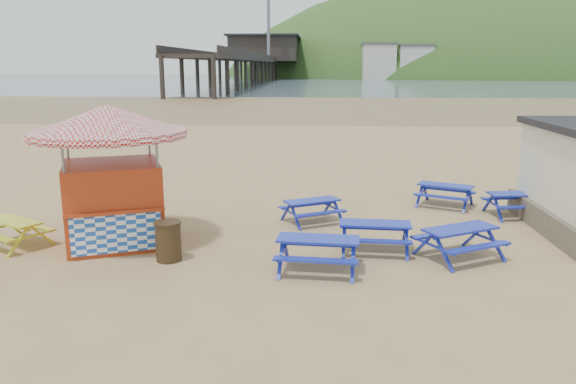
# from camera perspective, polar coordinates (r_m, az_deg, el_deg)

# --- Properties ---
(ground) EXTENTS (400.00, 400.00, 0.00)m
(ground) POSITION_cam_1_polar(r_m,az_deg,el_deg) (15.75, 1.49, -4.78)
(ground) COLOR tan
(ground) RESTS_ON ground
(wet_sand) EXTENTS (400.00, 400.00, 0.00)m
(wet_sand) POSITION_cam_1_polar(r_m,az_deg,el_deg) (70.17, 2.71, 8.89)
(wet_sand) COLOR olive
(wet_sand) RESTS_ON ground
(sea) EXTENTS (400.00, 400.00, 0.00)m
(sea) POSITION_cam_1_polar(r_m,az_deg,el_deg) (185.07, 2.93, 11.30)
(sea) COLOR #42535F
(sea) RESTS_ON ground
(picnic_table_blue_a) EXTENTS (2.14, 2.01, 0.71)m
(picnic_table_blue_a) POSITION_cam_1_polar(r_m,az_deg,el_deg) (17.29, 2.47, -1.95)
(picnic_table_blue_a) COLOR #1A109C
(picnic_table_blue_a) RESTS_ON ground
(picnic_table_blue_b) EXTENTS (2.26, 2.10, 0.76)m
(picnic_table_blue_b) POSITION_cam_1_polar(r_m,az_deg,el_deg) (19.98, 15.66, -0.34)
(picnic_table_blue_b) COLOR #1A109C
(picnic_table_blue_b) RESTS_ON ground
(picnic_table_blue_c) EXTENTS (1.99, 1.68, 0.76)m
(picnic_table_blue_c) POSITION_cam_1_polar(r_m,az_deg,el_deg) (19.42, 22.23, -1.19)
(picnic_table_blue_c) COLOR #1A109C
(picnic_table_blue_c) RESTS_ON ground
(picnic_table_blue_d) EXTENTS (2.04, 1.71, 0.80)m
(picnic_table_blue_d) POSITION_cam_1_polar(r_m,az_deg,el_deg) (13.30, 3.06, -6.32)
(picnic_table_blue_d) COLOR #1A109C
(picnic_table_blue_d) RESTS_ON ground
(picnic_table_blue_e) EXTENTS (1.93, 1.61, 0.77)m
(picnic_table_blue_e) POSITION_cam_1_polar(r_m,az_deg,el_deg) (14.82, 8.81, -4.51)
(picnic_table_blue_e) COLOR #1A109C
(picnic_table_blue_e) RESTS_ON ground
(picnic_table_blue_f) EXTENTS (2.41, 2.26, 0.80)m
(picnic_table_blue_f) POSITION_cam_1_polar(r_m,az_deg,el_deg) (14.73, 17.02, -4.97)
(picnic_table_blue_f) COLOR #1A109C
(picnic_table_blue_f) RESTS_ON ground
(picnic_table_yellow) EXTENTS (2.17, 2.06, 0.71)m
(picnic_table_yellow) POSITION_cam_1_polar(r_m,az_deg,el_deg) (16.74, -26.02, -3.77)
(picnic_table_yellow) COLOR gold
(picnic_table_yellow) RESTS_ON ground
(ice_cream_kiosk) EXTENTS (5.45, 5.45, 3.76)m
(ice_cream_kiosk) POSITION_cam_1_polar(r_m,az_deg,el_deg) (15.61, -17.59, 3.39)
(ice_cream_kiosk) COLOR #9B2F13
(ice_cream_kiosk) RESTS_ON ground
(litter_bin) EXTENTS (0.68, 0.68, 0.99)m
(litter_bin) POSITION_cam_1_polar(r_m,az_deg,el_deg) (14.22, -12.06, -4.87)
(litter_bin) COLOR #372514
(litter_bin) RESTS_ON ground
(pier) EXTENTS (24.00, 220.00, 39.29)m
(pier) POSITION_cam_1_polar(r_m,az_deg,el_deg) (194.11, -2.50, 12.98)
(pier) COLOR black
(pier) RESTS_ON ground
(headland_town) EXTENTS (264.00, 144.00, 108.00)m
(headland_town) POSITION_cam_1_polar(r_m,az_deg,el_deg) (261.00, 23.34, 8.53)
(headland_town) COLOR #2D4C1E
(headland_town) RESTS_ON ground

